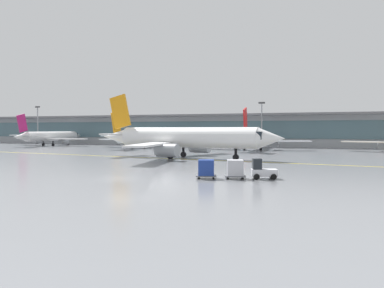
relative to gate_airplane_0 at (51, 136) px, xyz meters
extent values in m
plane|color=slate|center=(61.35, -62.05, -2.85)|extent=(400.00, 400.00, 0.00)
cube|color=yellow|center=(58.14, -35.94, -2.84)|extent=(109.35, 12.66, 0.01)
cube|color=#9EA3A8|center=(61.35, 18.15, 1.65)|extent=(207.50, 8.00, 9.00)
cube|color=slate|center=(61.35, 14.07, 2.10)|extent=(199.20, 0.16, 5.04)
cube|color=slate|center=(61.35, 16.65, 6.45)|extent=(215.80, 11.00, 0.60)
cylinder|color=white|center=(0.01, 0.37, 0.09)|extent=(3.65, 20.66, 2.86)
cone|color=white|center=(0.48, 12.35, 0.09)|extent=(2.84, 3.53, 2.71)
cube|color=black|center=(0.39, 10.07, 0.45)|extent=(2.33, 2.65, 1.00)
cone|color=white|center=(-0.47, -12.19, 0.09)|extent=(2.60, 4.66, 2.43)
cube|color=white|center=(-7.35, -1.03, -0.69)|extent=(12.01, 6.24, 0.24)
cylinder|color=#999EA3|center=(-4.95, 0.14, -1.49)|extent=(1.88, 3.09, 1.76)
cube|color=white|center=(7.25, -1.59, -0.69)|extent=(12.06, 5.42, 0.24)
cylinder|color=#999EA3|center=(4.95, -0.24, -1.49)|extent=(1.88, 3.09, 1.76)
cube|color=#B21E66|center=(-0.44, -11.27, 3.96)|extent=(0.45, 3.86, 5.38)
cube|color=white|center=(-2.52, -10.86, 0.52)|extent=(4.28, 2.18, 0.20)
cube|color=white|center=(1.67, -11.02, 0.52)|extent=(4.28, 2.18, 0.20)
cylinder|color=black|center=(0.29, 7.56, -2.09)|extent=(0.37, 0.37, 1.51)
cylinder|color=black|center=(0.29, 7.56, -2.47)|extent=(0.49, 0.77, 0.76)
cylinder|color=black|center=(-1.98, -1.24, -2.09)|extent=(0.37, 0.37, 1.51)
cylinder|color=black|center=(-1.98, -1.24, -2.47)|extent=(0.49, 0.77, 0.76)
cylinder|color=black|center=(1.88, -1.39, -2.09)|extent=(0.37, 0.37, 1.51)
cylinder|color=black|center=(1.88, -1.39, -2.47)|extent=(0.49, 0.77, 0.76)
cylinder|color=white|center=(32.82, -2.62, 0.13)|extent=(4.53, 20.98, 2.89)
cone|color=white|center=(33.78, 9.48, 0.13)|extent=(3.01, 3.68, 2.75)
cube|color=black|center=(33.60, 7.18, 0.49)|extent=(2.45, 2.77, 1.01)
cone|color=white|center=(31.81, -15.30, 0.13)|extent=(2.82, 4.81, 2.46)
cube|color=white|center=(25.31, -3.73, -0.67)|extent=(12.10, 6.73, 0.24)
cylinder|color=#999EA3|center=(27.79, -2.65, -1.47)|extent=(2.02, 3.19, 1.79)
cube|color=white|center=(40.06, -4.90, -0.67)|extent=(12.21, 5.04, 0.24)
cylinder|color=#999EA3|center=(37.79, -3.44, -1.47)|extent=(2.02, 3.19, 1.79)
cube|color=orange|center=(31.88, -14.38, 4.04)|extent=(0.61, 3.91, 5.44)
cube|color=white|center=(29.79, -13.87, 0.56)|extent=(4.40, 2.37, 0.20)
cube|color=white|center=(34.03, -14.21, 0.56)|extent=(4.40, 2.37, 0.20)
cylinder|color=black|center=(33.40, 4.64, -2.08)|extent=(0.37, 0.37, 1.53)
cylinder|color=black|center=(33.40, 4.64, -2.46)|extent=(0.53, 0.80, 0.77)
cylinder|color=black|center=(30.74, -4.16, -2.08)|extent=(0.37, 0.37, 1.53)
cylinder|color=black|center=(30.74, -4.16, -2.46)|extent=(0.53, 0.80, 0.77)
cylinder|color=black|center=(34.64, -4.47, -2.08)|extent=(0.37, 0.37, 1.53)
cylinder|color=black|center=(34.64, -4.47, -2.46)|extent=(0.53, 0.80, 0.77)
cylinder|color=silver|center=(63.63, -2.16, 0.20)|extent=(3.80, 21.44, 2.96)
cone|color=silver|center=(63.14, 10.28, 0.20)|extent=(2.95, 3.66, 2.82)
cube|color=black|center=(63.23, 7.91, 0.57)|extent=(2.41, 2.76, 1.04)
cone|color=silver|center=(64.14, -15.19, 0.20)|extent=(2.70, 4.84, 2.52)
cube|color=silver|center=(56.12, -4.20, -0.61)|extent=(12.52, 5.62, 0.24)
cylinder|color=#999EA3|center=(58.51, -2.80, -1.43)|extent=(1.95, 3.21, 1.83)
cube|color=silver|center=(71.28, -3.60, -0.61)|extent=(12.46, 6.48, 0.24)
cylinder|color=#999EA3|center=(68.79, -2.39, -1.43)|extent=(1.95, 3.21, 1.83)
cube|color=red|center=(64.11, -14.24, 4.21)|extent=(0.47, 4.00, 5.58)
cube|color=silver|center=(61.91, -13.98, 0.65)|extent=(4.44, 2.26, 0.21)
cube|color=silver|center=(66.27, -13.81, 0.65)|extent=(4.44, 2.26, 0.21)
cylinder|color=black|center=(63.34, 5.31, -2.06)|extent=(0.38, 0.38, 1.57)
cylinder|color=black|center=(63.34, 5.31, -2.45)|extent=(0.51, 0.80, 0.78)
cylinder|color=black|center=(61.70, -3.98, -2.06)|extent=(0.38, 0.38, 1.57)
cylinder|color=black|center=(61.70, -3.98, -2.45)|extent=(0.51, 0.80, 0.78)
cylinder|color=black|center=(65.70, -3.82, -2.06)|extent=(0.38, 0.38, 1.57)
cylinder|color=black|center=(65.70, -3.82, -2.45)|extent=(0.51, 0.80, 0.78)
cube|color=silver|center=(89.95, -1.88, -0.65)|extent=(12.25, 6.58, 0.24)
cylinder|color=#999EA3|center=(92.42, -0.73, -1.46)|extent=(1.98, 3.19, 1.80)
cylinder|color=white|center=(58.14, -33.94, 0.81)|extent=(25.80, 6.39, 3.55)
cone|color=white|center=(72.96, -35.60, 0.81)|extent=(4.61, 3.83, 3.37)
cube|color=black|center=(70.14, -35.29, 1.25)|extent=(3.49, 3.11, 1.24)
cone|color=white|center=(42.62, -32.19, 0.81)|extent=(5.98, 3.63, 3.02)
cube|color=white|center=(57.08, -24.67, -0.17)|extent=(8.67, 14.79, 0.29)
cylinder|color=#999EA3|center=(58.31, -27.75, -1.15)|extent=(3.98, 2.60, 2.19)
cube|color=white|center=(55.05, -42.73, -0.17)|extent=(5.74, 14.97, 0.29)
cylinder|color=#999EA3|center=(56.93, -40.00, -1.15)|extent=(3.98, 2.60, 2.19)
cube|color=orange|center=(43.74, -32.32, 5.61)|extent=(4.80, 0.91, 6.69)
cube|color=white|center=(44.45, -29.77, 1.34)|extent=(3.07, 5.47, 0.25)
cube|color=white|center=(43.87, -34.96, 1.34)|extent=(3.07, 5.47, 0.25)
cylinder|color=black|center=(67.03, -34.94, -1.91)|extent=(0.46, 0.46, 1.88)
cylinder|color=black|center=(67.03, -34.94, -2.38)|extent=(1.00, 0.68, 0.94)
cylinder|color=black|center=(56.33, -31.32, -1.91)|extent=(0.46, 0.46, 1.88)
cylinder|color=black|center=(56.33, -31.32, -2.38)|extent=(1.00, 0.68, 0.94)
cylinder|color=black|center=(55.80, -36.09, -1.91)|extent=(0.46, 0.46, 1.88)
cylinder|color=black|center=(55.80, -36.09, -2.38)|extent=(1.00, 0.68, 0.94)
cube|color=silver|center=(75.43, -57.24, -2.20)|extent=(2.90, 2.12, 0.70)
cube|color=#1E2328|center=(74.72, -57.47, -1.30)|extent=(1.23, 1.45, 1.10)
cylinder|color=black|center=(76.03, -56.32, -2.55)|extent=(0.64, 0.39, 0.60)
cylinder|color=black|center=(76.45, -57.66, -2.55)|extent=(0.64, 0.39, 0.60)
cylinder|color=black|center=(74.41, -56.83, -2.55)|extent=(0.64, 0.39, 0.60)
cylinder|color=black|center=(74.83, -58.17, -2.55)|extent=(0.64, 0.39, 0.60)
cube|color=#595B60|center=(72.59, -58.14, -2.57)|extent=(2.48, 2.16, 0.12)
cube|color=silver|center=(72.59, -58.14, -1.71)|extent=(1.98, 1.91, 1.60)
cylinder|color=black|center=(73.09, -57.25, -2.74)|extent=(0.24, 0.16, 0.22)
cylinder|color=black|center=(73.51, -58.58, -2.74)|extent=(0.24, 0.16, 0.22)
cylinder|color=black|center=(71.66, -57.70, -2.74)|extent=(0.24, 0.16, 0.22)
cylinder|color=black|center=(72.08, -59.04, -2.74)|extent=(0.24, 0.16, 0.22)
cube|color=#595B60|center=(69.74, -59.04, -2.57)|extent=(2.48, 2.16, 0.12)
cube|color=navy|center=(69.74, -59.04, -1.71)|extent=(1.98, 1.91, 1.60)
cylinder|color=black|center=(70.25, -58.15, -2.74)|extent=(0.24, 0.16, 0.22)
cylinder|color=black|center=(70.67, -59.48, -2.74)|extent=(0.24, 0.16, 0.22)
cylinder|color=black|center=(68.82, -58.60, -2.74)|extent=(0.24, 0.16, 0.22)
cylinder|color=black|center=(69.24, -59.94, -2.74)|extent=(0.24, 0.16, 0.22)
cylinder|color=gray|center=(-12.68, 8.43, 3.36)|extent=(0.36, 0.36, 12.42)
cube|color=#3F3F42|center=(-12.68, 8.43, 9.82)|extent=(1.80, 0.30, 0.50)
cylinder|color=gray|center=(63.29, 10.85, 3.24)|extent=(0.36, 0.36, 12.18)
cube|color=#3F3F42|center=(63.29, 10.85, 9.58)|extent=(1.80, 0.30, 0.50)
camera|label=1|loc=(82.00, -96.74, 2.27)|focal=35.99mm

